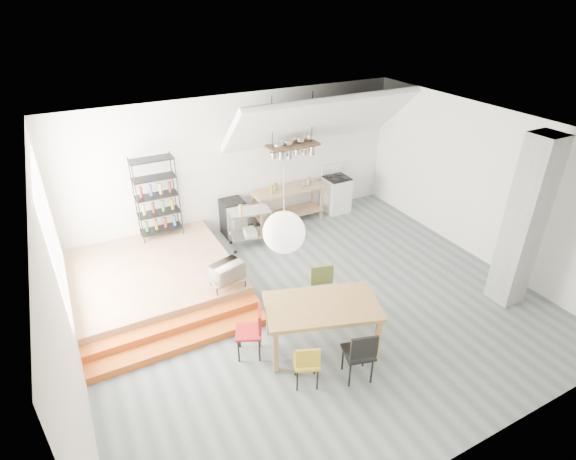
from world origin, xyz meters
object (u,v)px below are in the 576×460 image
stove (336,193)px  mini_fridge (233,217)px  dining_table (322,309)px  rolling_cart (250,223)px

stove → mini_fridge: size_ratio=1.35×
dining_table → rolling_cart: 3.52m
stove → dining_table: size_ratio=0.59×
stove → dining_table: stove is taller
stove → rolling_cart: 2.78m
stove → dining_table: (-2.97, -4.15, 0.27)m
stove → mini_fridge: (-2.84, 0.04, -0.04)m
rolling_cart → dining_table: bearing=-86.3°
stove → rolling_cart: bearing=-166.6°
dining_table → mini_fridge: (0.13, 4.20, -0.32)m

